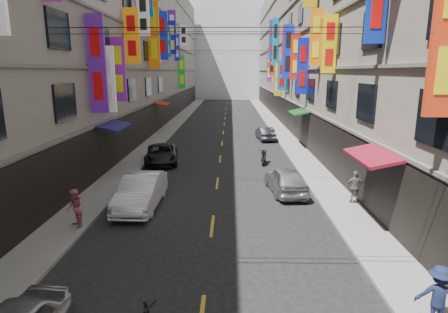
{
  "coord_description": "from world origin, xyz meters",
  "views": [
    {
      "loc": [
        0.73,
        3.66,
        6.2
      ],
      "look_at": [
        0.57,
        12.64,
        4.15
      ],
      "focal_mm": 30.0,
      "sensor_mm": 36.0,
      "label": 1
    }
  ],
  "objects_px": {
    "car_left_mid": "(141,191)",
    "car_right_mid": "(286,180)",
    "pedestrian_lfar": "(75,209)",
    "car_left_far": "(162,154)",
    "pedestrian_rfar": "(355,187)",
    "car_right_far": "(265,133)",
    "pedestrian_rnear": "(438,296)",
    "scooter_far_right": "(264,157)"
  },
  "relations": [
    {
      "from": "car_left_far",
      "to": "car_right_far",
      "type": "height_order",
      "value": "car_left_far"
    },
    {
      "from": "pedestrian_rnear",
      "to": "pedestrian_rfar",
      "type": "height_order",
      "value": "pedestrian_rfar"
    },
    {
      "from": "car_left_mid",
      "to": "car_right_mid",
      "type": "height_order",
      "value": "car_left_mid"
    },
    {
      "from": "car_left_mid",
      "to": "car_left_far",
      "type": "xyz_separation_m",
      "value": [
        -0.6,
        8.62,
        -0.13
      ]
    },
    {
      "from": "car_left_far",
      "to": "pedestrian_rnear",
      "type": "xyz_separation_m",
      "value": [
        9.78,
        -16.92,
        0.26
      ]
    },
    {
      "from": "car_left_mid",
      "to": "car_right_mid",
      "type": "relative_size",
      "value": 1.15
    },
    {
      "from": "scooter_far_right",
      "to": "pedestrian_rfar",
      "type": "xyz_separation_m",
      "value": [
        3.57,
        -8.1,
        0.46
      ]
    },
    {
      "from": "car_left_far",
      "to": "pedestrian_rnear",
      "type": "distance_m",
      "value": 19.55
    },
    {
      "from": "scooter_far_right",
      "to": "pedestrian_rfar",
      "type": "height_order",
      "value": "pedestrian_rfar"
    },
    {
      "from": "car_right_far",
      "to": "pedestrian_rfar",
      "type": "distance_m",
      "value": 17.42
    },
    {
      "from": "pedestrian_lfar",
      "to": "car_right_far",
      "type": "bearing_deg",
      "value": 117.98
    },
    {
      "from": "car_right_far",
      "to": "pedestrian_rnear",
      "type": "height_order",
      "value": "pedestrian_rnear"
    },
    {
      "from": "pedestrian_lfar",
      "to": "car_right_mid",
      "type": "bearing_deg",
      "value": 81.13
    },
    {
      "from": "car_right_far",
      "to": "pedestrian_lfar",
      "type": "height_order",
      "value": "pedestrian_lfar"
    },
    {
      "from": "car_left_mid",
      "to": "car_right_mid",
      "type": "bearing_deg",
      "value": 18.84
    },
    {
      "from": "scooter_far_right",
      "to": "car_left_mid",
      "type": "xyz_separation_m",
      "value": [
        -6.42,
        -8.53,
        0.33
      ]
    },
    {
      "from": "car_left_far",
      "to": "pedestrian_rfar",
      "type": "bearing_deg",
      "value": -45.58
    },
    {
      "from": "scooter_far_right",
      "to": "car_right_mid",
      "type": "xyz_separation_m",
      "value": [
        0.59,
        -6.27,
        0.25
      ]
    },
    {
      "from": "scooter_far_right",
      "to": "car_right_mid",
      "type": "relative_size",
      "value": 0.44
    },
    {
      "from": "car_left_mid",
      "to": "pedestrian_lfar",
      "type": "bearing_deg",
      "value": -126.55
    },
    {
      "from": "pedestrian_rfar",
      "to": "scooter_far_right",
      "type": "bearing_deg",
      "value": -65.23
    },
    {
      "from": "pedestrian_rfar",
      "to": "car_right_far",
      "type": "bearing_deg",
      "value": -80.3
    },
    {
      "from": "pedestrian_lfar",
      "to": "pedestrian_rnear",
      "type": "relative_size",
      "value": 1.01
    },
    {
      "from": "scooter_far_right",
      "to": "car_left_far",
      "type": "bearing_deg",
      "value": 6.77
    },
    {
      "from": "scooter_far_right",
      "to": "car_right_far",
      "type": "bearing_deg",
      "value": -88.25
    },
    {
      "from": "scooter_far_right",
      "to": "pedestrian_lfar",
      "type": "relative_size",
      "value": 1.15
    },
    {
      "from": "car_left_far",
      "to": "pedestrian_rfar",
      "type": "xyz_separation_m",
      "value": [
        10.59,
        -8.2,
        0.26
      ]
    },
    {
      "from": "scooter_far_right",
      "to": "pedestrian_rfar",
      "type": "distance_m",
      "value": 8.87
    },
    {
      "from": "car_left_mid",
      "to": "pedestrian_rnear",
      "type": "bearing_deg",
      "value": -41.16
    },
    {
      "from": "scooter_far_right",
      "to": "car_right_far",
      "type": "distance_m",
      "value": 9.17
    },
    {
      "from": "car_right_far",
      "to": "pedestrian_rnear",
      "type": "relative_size",
      "value": 2.36
    },
    {
      "from": "scooter_far_right",
      "to": "car_left_far",
      "type": "xyz_separation_m",
      "value": [
        -7.02,
        0.1,
        0.2
      ]
    },
    {
      "from": "scooter_far_right",
      "to": "pedestrian_rnear",
      "type": "bearing_deg",
      "value": 106.87
    },
    {
      "from": "car_left_far",
      "to": "car_right_mid",
      "type": "height_order",
      "value": "car_right_mid"
    },
    {
      "from": "car_left_far",
      "to": "car_right_far",
      "type": "distance_m",
      "value": 12.02
    },
    {
      "from": "car_left_far",
      "to": "car_right_far",
      "type": "bearing_deg",
      "value": 40.78
    },
    {
      "from": "car_right_far",
      "to": "scooter_far_right",
      "type": "bearing_deg",
      "value": 77.91
    },
    {
      "from": "car_right_mid",
      "to": "pedestrian_rnear",
      "type": "height_order",
      "value": "pedestrian_rnear"
    },
    {
      "from": "pedestrian_rnear",
      "to": "car_right_mid",
      "type": "bearing_deg",
      "value": -55.73
    },
    {
      "from": "car_left_mid",
      "to": "pedestrian_rfar",
      "type": "relative_size",
      "value": 2.99
    },
    {
      "from": "car_right_mid",
      "to": "pedestrian_lfar",
      "type": "height_order",
      "value": "pedestrian_lfar"
    },
    {
      "from": "car_right_far",
      "to": "pedestrian_lfar",
      "type": "bearing_deg",
      "value": 58.95
    }
  ]
}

